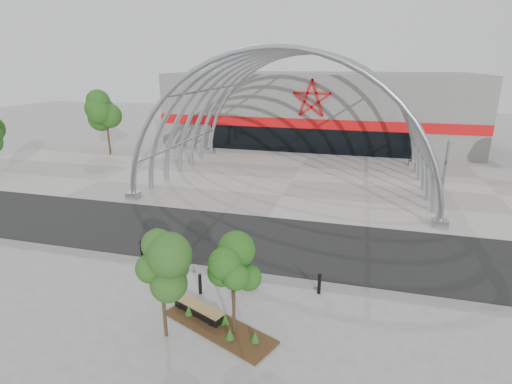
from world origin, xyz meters
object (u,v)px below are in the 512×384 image
(bench_0, at_px, (198,311))
(bollard_2, at_px, (233,287))
(signal_pole, at_px, (443,183))
(street_tree_1, at_px, (233,273))
(street_tree_0, at_px, (161,265))
(bench_1, at_px, (235,278))

(bench_0, xyz_separation_m, bollard_2, (0.91, 1.48, 0.27))
(signal_pole, distance_m, street_tree_1, 14.93)
(bench_0, height_order, bollard_2, bollard_2)
(street_tree_0, height_order, bench_0, street_tree_0)
(bench_0, bearing_deg, street_tree_1, -22.56)
(signal_pole, relative_size, bollard_2, 5.09)
(street_tree_0, height_order, bench_1, street_tree_0)
(bollard_2, bearing_deg, street_tree_1, -71.31)
(signal_pole, relative_size, bench_1, 2.44)
(signal_pole, xyz_separation_m, bollard_2, (-9.16, -10.16, -2.16))
(street_tree_1, height_order, bollard_2, street_tree_1)
(street_tree_0, bearing_deg, bollard_2, 61.18)
(street_tree_1, xyz_separation_m, bollard_2, (-0.73, 2.16, -1.96))
(bollard_2, bearing_deg, street_tree_0, -118.82)
(street_tree_1, bearing_deg, signal_pole, 55.60)
(street_tree_0, xyz_separation_m, bollard_2, (1.56, 2.84, -2.26))
(street_tree_0, bearing_deg, bench_1, 73.08)
(bench_1, xyz_separation_m, bollard_2, (0.33, -1.19, 0.29))
(signal_pole, bearing_deg, bench_0, -130.88)
(street_tree_1, relative_size, bench_1, 1.65)
(street_tree_1, distance_m, bench_0, 2.85)
(street_tree_1, height_order, bench_0, street_tree_1)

